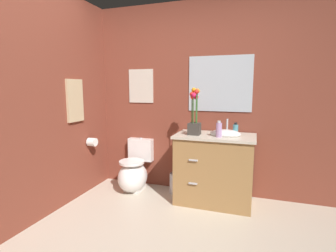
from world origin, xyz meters
name	(u,v)px	position (x,y,z in m)	size (l,w,h in m)	color
wall_back	(208,99)	(0.20, 1.72, 1.25)	(4.12, 0.05, 2.50)	brown
wall_left	(42,102)	(-1.35, 0.51, 1.25)	(0.05, 4.73, 2.50)	brown
toilet	(134,173)	(-0.74, 1.42, 0.24)	(0.38, 0.59, 0.69)	white
vanity_cabinet	(214,168)	(0.36, 1.39, 0.43)	(0.94, 0.56, 1.02)	#9E7242
flower_vase	(195,117)	(0.12, 1.33, 1.06)	(0.14, 0.14, 0.56)	#38332D
soap_bottle	(235,129)	(0.58, 1.49, 0.91)	(0.06, 0.06, 0.14)	teal
lotion_bottle	(219,130)	(0.41, 1.26, 0.93)	(0.07, 0.07, 0.19)	#B28CBF
trash_bin	(176,183)	(-0.16, 1.51, 0.14)	(0.18, 0.18, 0.27)	#B7B7BC
wall_poster	(141,86)	(-0.74, 1.68, 1.42)	(0.36, 0.01, 0.46)	beige
wall_mirror	(220,84)	(0.36, 1.68, 1.45)	(0.80, 0.01, 0.70)	#B2BCC6
hanging_towel	(75,101)	(-1.31, 0.99, 1.24)	(0.03, 0.28, 0.52)	tan
toilet_paper_roll	(92,142)	(-1.26, 1.22, 0.68)	(0.11, 0.11, 0.11)	white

